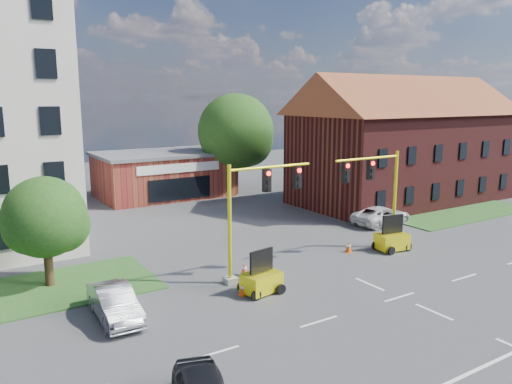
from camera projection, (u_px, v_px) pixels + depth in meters
ground at (399, 297)px, 24.06m from camera, size 120.00×120.00×0.00m
grass_verge_ne at (467, 214)px, 40.97m from camera, size 14.00×4.00×0.08m
lane_markings at (453, 320)px, 21.57m from camera, size 60.00×36.00×0.01m
brick_shop at (163, 174)px, 48.57m from camera, size 12.40×8.40×4.30m
townhouse_row at (404, 137)px, 45.69m from camera, size 21.00×11.00×11.50m
tree_large at (239, 134)px, 49.05m from camera, size 7.80×7.43×9.92m
tree_nw_front at (49, 219)px, 24.97m from camera, size 4.28×4.08×5.68m
signal_mast_west at (257, 206)px, 26.03m from camera, size 5.30×0.60×6.20m
signal_mast_east at (377, 190)px, 30.60m from camera, size 5.30×0.60×6.20m
trailer_west at (261, 280)px, 24.49m from camera, size 2.04×1.54×2.11m
trailer_east at (392, 240)px, 31.34m from camera, size 2.11×1.59×2.18m
cone_a at (243, 289)px, 24.22m from camera, size 0.40×0.40×0.70m
cone_b at (244, 269)px, 26.95m from camera, size 0.40×0.40×0.70m
cone_c at (398, 244)px, 31.70m from camera, size 0.40×0.40×0.70m
cone_d at (349, 247)px, 30.99m from camera, size 0.40×0.40×0.70m
pickup_white at (381, 215)px, 37.75m from camera, size 5.11×2.63×1.38m
sedan_silver_front at (115, 303)px, 21.60m from camera, size 1.64×4.37×1.42m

